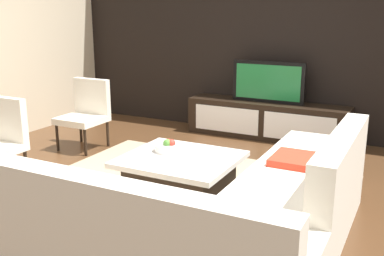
# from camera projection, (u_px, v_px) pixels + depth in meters

# --- Properties ---
(ground_plane) EXTENTS (14.00, 14.00, 0.00)m
(ground_plane) POSITION_uv_depth(u_px,v_px,m) (185.00, 200.00, 4.25)
(ground_plane) COLOR #4C301C
(feature_wall_back) EXTENTS (6.40, 0.12, 2.80)m
(feature_wall_back) POSITION_uv_depth(u_px,v_px,m) (277.00, 34.00, 6.22)
(feature_wall_back) COLOR black
(feature_wall_back) RESTS_ON ground
(area_rug) EXTENTS (3.02, 2.78, 0.01)m
(area_rug) POSITION_uv_depth(u_px,v_px,m) (176.00, 197.00, 4.30)
(area_rug) COLOR tan
(area_rug) RESTS_ON ground
(media_console) EXTENTS (2.20, 0.47, 0.50)m
(media_console) POSITION_uv_depth(u_px,v_px,m) (267.00, 120.00, 6.25)
(media_console) COLOR black
(media_console) RESTS_ON ground
(television) EXTENTS (0.99, 0.06, 0.55)m
(television) POSITION_uv_depth(u_px,v_px,m) (268.00, 82.00, 6.12)
(television) COLOR black
(television) RESTS_ON media_console
(sectional_couch) EXTENTS (2.54, 2.41, 0.83)m
(sectional_couch) POSITION_uv_depth(u_px,v_px,m) (194.00, 221.00, 3.19)
(sectional_couch) COLOR silver
(sectional_couch) RESTS_ON ground
(coffee_table) EXTENTS (1.05, 0.95, 0.38)m
(coffee_table) POSITION_uv_depth(u_px,v_px,m) (180.00, 175.00, 4.33)
(coffee_table) COLOR black
(coffee_table) RESTS_ON ground
(ottoman) EXTENTS (0.70, 0.70, 0.40)m
(ottoman) POSITION_uv_depth(u_px,v_px,m) (314.00, 161.00, 4.74)
(ottoman) COLOR silver
(ottoman) RESTS_ON ground
(fruit_bowl) EXTENTS (0.28, 0.28, 0.13)m
(fruit_bowl) POSITION_uv_depth(u_px,v_px,m) (169.00, 147.00, 4.44)
(fruit_bowl) COLOR silver
(fruit_bowl) RESTS_ON coffee_table
(accent_chair_far) EXTENTS (0.53, 0.52, 0.87)m
(accent_chair_far) POSITION_uv_depth(u_px,v_px,m) (86.00, 110.00, 5.78)
(accent_chair_far) COLOR black
(accent_chair_far) RESTS_ON ground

